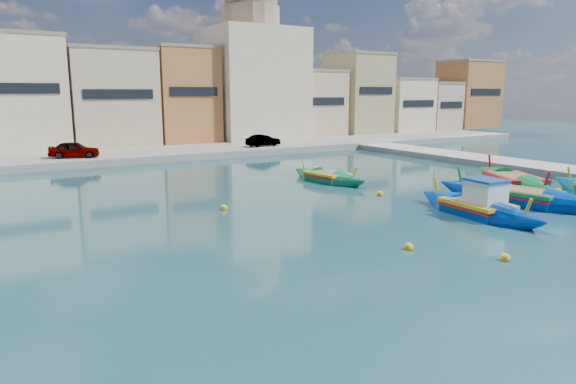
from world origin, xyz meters
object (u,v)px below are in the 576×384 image
object	(u,v)px
luzzu_blue_cabin	(477,209)
luzzu_green	(328,178)
luzzu_cyan_mid	(514,183)
church_block	(252,68)
luzzu_blue_south	(518,198)

from	to	relation	value
luzzu_blue_cabin	luzzu_green	size ratio (longest dim) A/B	1.13
luzzu_cyan_mid	luzzu_green	distance (m)	11.40
church_block	luzzu_cyan_mid	size ratio (longest dim) A/B	2.01
church_block	luzzu_green	xyz separation A→B (m)	(-7.86, -26.12, -8.18)
luzzu_cyan_mid	luzzu_blue_south	size ratio (longest dim) A/B	0.98
church_block	luzzu_blue_south	xyz separation A→B (m)	(-3.18, -36.77, -8.12)
church_block	luzzu_cyan_mid	xyz separation A→B (m)	(0.52, -33.86, -8.11)
luzzu_cyan_mid	luzzu_blue_south	xyz separation A→B (m)	(-3.70, -2.91, -0.01)
luzzu_green	luzzu_blue_south	distance (m)	11.63
luzzu_blue_south	luzzu_green	bearing A→B (deg)	113.72
church_block	luzzu_blue_cabin	bearing A→B (deg)	-100.90
luzzu_cyan_mid	luzzu_blue_south	world-z (taller)	luzzu_cyan_mid
luzzu_blue_cabin	luzzu_cyan_mid	size ratio (longest dim) A/B	0.83
luzzu_blue_cabin	luzzu_cyan_mid	bearing A→B (deg)	24.80
luzzu_cyan_mid	luzzu_green	bearing A→B (deg)	137.27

